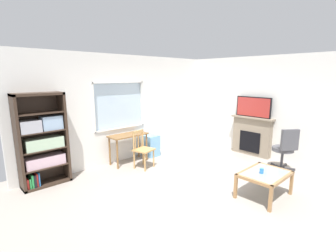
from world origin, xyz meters
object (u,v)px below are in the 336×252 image
tv (253,107)px  coffee_table (265,176)px  office_chair (285,147)px  sippy_cup (262,171)px  bookshelf (42,142)px  wooden_chair (143,149)px  fireplace (252,136)px  plastic_drawer_unit (151,145)px  desk_under_window (128,139)px

tv → coffee_table: size_ratio=1.06×
office_chair → sippy_cup: bearing=-171.7°
coffee_table → bookshelf: bearing=129.7°
wooden_chair → coffee_table: bearing=-74.8°
bookshelf → wooden_chair: bearing=-17.4°
bookshelf → sippy_cup: bookshelf is taller
fireplace → plastic_drawer_unit: bearing=138.6°
office_chair → desk_under_window: bearing=129.1°
bookshelf → plastic_drawer_unit: (2.72, -0.06, -0.60)m
desk_under_window → tv: bearing=-32.3°
desk_under_window → bookshelf: bearing=176.8°
bookshelf → office_chair: bearing=-35.0°
tv → wooden_chair: bearing=155.4°
office_chair → sippy_cup: 1.67m
wooden_chair → fireplace: (2.81, -1.28, 0.07)m
plastic_drawer_unit → sippy_cup: size_ratio=6.40×
bookshelf → fireplace: bookshelf is taller
bookshelf → plastic_drawer_unit: bearing=-1.3°
sippy_cup → tv: bearing=32.2°
tv → fireplace: bearing=-0.0°
bookshelf → coffee_table: bearing=-50.3°
plastic_drawer_unit → office_chair: bearing=-61.7°
fireplace → coffee_table: fireplace is taller
wooden_chair → coffee_table: 2.75m
office_chair → coffee_table: office_chair is taller
sippy_cup → plastic_drawer_unit: bearing=88.9°
wooden_chair → coffee_table: (0.72, -2.66, -0.07)m
fireplace → bookshelf: bearing=158.4°
fireplace → sippy_cup: fireplace is taller
bookshelf → desk_under_window: 1.98m
coffee_table → fireplace: bearing=33.4°
tv → sippy_cup: (-2.14, -1.34, -0.84)m
desk_under_window → wooden_chair: 0.54m
coffee_table → desk_under_window: bearing=103.7°
bookshelf → fireplace: (4.81, -1.90, -0.35)m
plastic_drawer_unit → tv: size_ratio=0.59×
bookshelf → sippy_cup: (2.65, -3.25, -0.39)m
fireplace → sippy_cup: bearing=-148.0°
wooden_chair → fireplace: bearing=-24.5°
desk_under_window → tv: 3.44m
tv → sippy_cup: tv is taller
plastic_drawer_unit → coffee_table: 3.22m
wooden_chair → office_chair: office_chair is taller
bookshelf → plastic_drawer_unit: 2.78m
wooden_chair → tv: (2.79, -1.28, 0.88)m
bookshelf → office_chair: 5.26m
bookshelf → coffee_table: bookshelf is taller
desk_under_window → coffee_table: (0.77, -3.17, -0.22)m
fireplace → coffee_table: bearing=-146.6°
tv → office_chair: 1.44m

